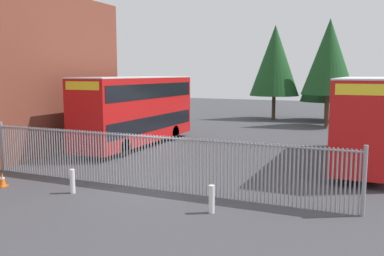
% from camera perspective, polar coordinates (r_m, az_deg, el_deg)
% --- Properties ---
extents(ground_plane, '(100.00, 100.00, 0.00)m').
position_cam_1_polar(ground_plane, '(23.96, 3.87, -3.60)').
color(ground_plane, '#3D3D42').
extents(palisade_fence, '(16.16, 0.14, 2.35)m').
position_cam_1_polar(palisade_fence, '(16.66, -6.09, -4.42)').
color(palisade_fence, gray).
rests_on(palisade_fence, ground).
extents(double_decker_bus_near_gate, '(2.54, 10.81, 4.42)m').
position_cam_1_polar(double_decker_bus_near_gate, '(22.86, 22.77, 1.43)').
color(double_decker_bus_near_gate, red).
rests_on(double_decker_bus_near_gate, ground).
extents(double_decker_bus_behind_fence_left, '(2.54, 10.81, 4.42)m').
position_cam_1_polar(double_decker_bus_behind_fence_left, '(26.48, -7.53, 2.71)').
color(double_decker_bus_behind_fence_left, red).
rests_on(double_decker_bus_behind_fence_left, ground).
extents(bollard_near_left, '(0.20, 0.20, 0.95)m').
position_cam_1_polar(bollard_near_left, '(16.77, -16.19, -7.07)').
color(bollard_near_left, silver).
rests_on(bollard_near_left, ground).
extents(bollard_center_front, '(0.20, 0.20, 0.95)m').
position_cam_1_polar(bollard_center_front, '(13.91, 2.73, -9.79)').
color(bollard_center_front, silver).
rests_on(bollard_center_front, ground).
extents(traffic_cone_by_gate, '(0.34, 0.34, 0.59)m').
position_cam_1_polar(traffic_cone_by_gate, '(18.78, -24.72, -6.49)').
color(traffic_cone_by_gate, orange).
rests_on(traffic_cone_by_gate, ground).
extents(tree_tall_back, '(4.92, 4.92, 9.43)m').
position_cam_1_polar(tree_tall_back, '(42.76, 11.36, 9.11)').
color(tree_tall_back, '#4C3823').
rests_on(tree_tall_back, ground).
extents(tree_short_side, '(4.55, 4.55, 9.30)m').
position_cam_1_polar(tree_short_side, '(37.92, 18.40, 9.30)').
color(tree_short_side, '#4C3823').
rests_on(tree_short_side, ground).
extents(tree_mid_row, '(5.14, 5.14, 9.24)m').
position_cam_1_polar(tree_mid_row, '(42.67, 18.29, 8.42)').
color(tree_mid_row, '#4C3823').
rests_on(tree_mid_row, ground).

